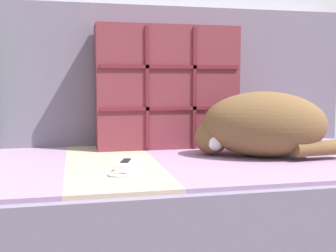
{
  "coord_description": "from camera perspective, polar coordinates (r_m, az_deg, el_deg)",
  "views": [
    {
      "loc": [
        -0.1,
        -1.05,
        0.61
      ],
      "look_at": [
        0.15,
        0.06,
        0.49
      ],
      "focal_mm": 45.0,
      "sensor_mm": 36.0,
      "label": 1
    }
  ],
  "objects": [
    {
      "name": "throw_pillow_quilted",
      "position": [
        1.42,
        -0.17,
        5.25
      ],
      "size": [
        0.47,
        0.14,
        0.4
      ],
      "color": "brown",
      "rests_on": "couch"
    },
    {
      "name": "couch",
      "position": [
        1.27,
        -7.71,
        -13.28
      ],
      "size": [
        1.85,
        0.82,
        0.39
      ],
      "color": "brown",
      "rests_on": "ground_plane"
    },
    {
      "name": "sofa_backrest",
      "position": [
        1.54,
        -9.04,
        6.73
      ],
      "size": [
        1.81,
        0.14,
        0.48
      ],
      "color": "slate",
      "rests_on": "couch"
    },
    {
      "name": "game_remote_near",
      "position": [
        1.09,
        -5.7,
        -5.21
      ],
      "size": [
        0.1,
        0.2,
        0.02
      ],
      "color": "white",
      "rests_on": "couch"
    },
    {
      "name": "sleeping_cat",
      "position": [
        1.27,
        12.36,
        -0.0
      ],
      "size": [
        0.42,
        0.33,
        0.19
      ],
      "color": "brown",
      "rests_on": "couch"
    }
  ]
}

